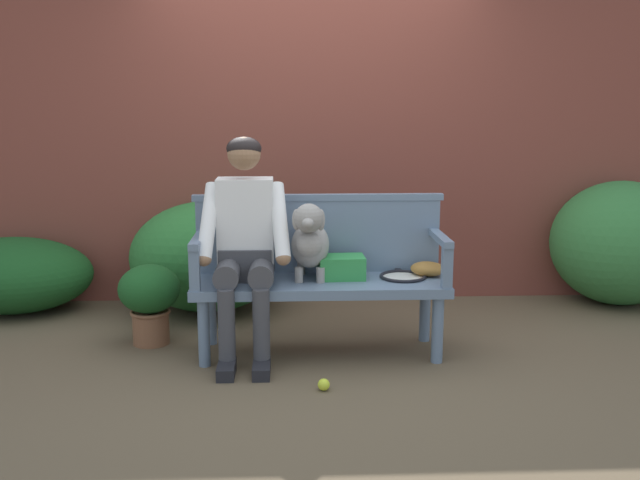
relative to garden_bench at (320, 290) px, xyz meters
name	(u,v)px	position (x,y,z in m)	size (l,w,h in m)	color
ground_plane	(320,352)	(0.00, 0.00, -0.40)	(40.00, 40.00, 0.00)	brown
brick_garden_fence	(312,149)	(0.00, 1.42, 0.77)	(8.00, 0.30, 2.35)	brown
hedge_bush_far_right	(208,256)	(-0.79, 1.01, 0.01)	(1.16, 1.06, 0.82)	#286B2D
hedge_bush_mid_left	(621,243)	(2.35, 1.03, 0.07)	(1.06, 0.98, 0.95)	#337538
hedge_bush_mid_right	(12,275)	(-2.24, 1.00, -0.12)	(1.18, 0.86, 0.56)	#194C1E
garden_bench	(320,290)	(0.00, 0.00, 0.00)	(1.55, 0.52, 0.47)	slate
bench_backrest	(318,233)	(0.00, 0.23, 0.32)	(1.59, 0.06, 0.50)	slate
bench_armrest_left_end	(197,252)	(-0.73, -0.09, 0.27)	(0.06, 0.52, 0.28)	slate
bench_armrest_right_end	(443,250)	(0.73, -0.09, 0.27)	(0.06, 0.52, 0.28)	slate
person_seated	(245,238)	(-0.45, -0.02, 0.33)	(0.56, 0.66, 1.34)	black
dog_on_bench	(310,241)	(-0.06, 0.01, 0.31)	(0.26, 0.49, 0.49)	gray
tennis_racket	(402,275)	(0.52, 0.06, 0.07)	(0.30, 0.57, 0.03)	black
baseball_glove	(428,269)	(0.68, 0.08, 0.11)	(0.22, 0.17, 0.09)	#9E6B2D
sports_bag	(342,267)	(0.14, 0.04, 0.13)	(0.28, 0.20, 0.14)	#2D8E42
tennis_ball	(324,385)	(-0.01, -0.60, -0.37)	(0.07, 0.07, 0.07)	#CCDB33
potted_plant	(150,297)	(-1.08, 0.22, -0.09)	(0.39, 0.39, 0.52)	brown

